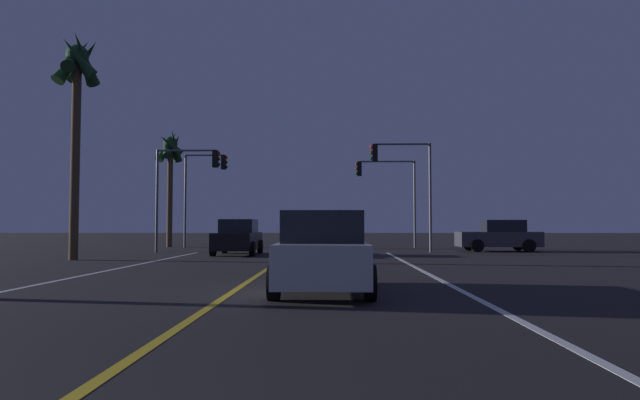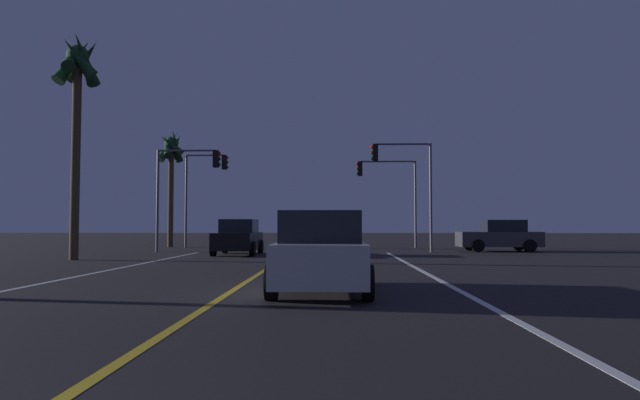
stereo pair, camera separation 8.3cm
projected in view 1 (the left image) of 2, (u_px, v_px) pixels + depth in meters
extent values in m
cube|color=silver|center=(467.00, 293.00, 11.28)|extent=(0.16, 33.28, 0.01)
cube|color=silver|center=(1.00, 292.00, 11.52)|extent=(0.16, 33.28, 0.01)
cube|color=gold|center=(231.00, 293.00, 11.40)|extent=(0.16, 33.28, 0.01)
cylinder|color=black|center=(286.00, 271.00, 12.91)|extent=(0.22, 0.68, 0.68)
cylinder|color=black|center=(362.00, 271.00, 12.87)|extent=(0.22, 0.68, 0.68)
cylinder|color=black|center=(274.00, 282.00, 10.21)|extent=(0.22, 0.68, 0.68)
cylinder|color=black|center=(370.00, 283.00, 10.17)|extent=(0.22, 0.68, 0.68)
cube|color=#B7BABF|center=(323.00, 261.00, 11.55)|extent=(1.80, 4.30, 0.80)
cube|color=black|center=(323.00, 227.00, 11.34)|extent=(1.60, 2.10, 0.64)
cube|color=red|center=(286.00, 263.00, 9.48)|extent=(0.24, 0.08, 0.16)
cube|color=red|center=(356.00, 263.00, 9.45)|extent=(0.24, 0.08, 0.16)
cylinder|color=black|center=(252.00, 249.00, 24.78)|extent=(0.22, 0.68, 0.68)
cylinder|color=black|center=(213.00, 249.00, 24.83)|extent=(0.22, 0.68, 0.68)
cylinder|color=black|center=(260.00, 247.00, 27.48)|extent=(0.22, 0.68, 0.68)
cylinder|color=black|center=(225.00, 246.00, 27.52)|extent=(0.22, 0.68, 0.68)
cube|color=black|center=(238.00, 241.00, 26.17)|extent=(1.80, 4.30, 0.80)
cube|color=black|center=(239.00, 226.00, 26.45)|extent=(1.60, 2.10, 0.64)
cube|color=red|center=(256.00, 238.00, 28.26)|extent=(0.24, 0.08, 0.16)
cube|color=red|center=(233.00, 238.00, 28.29)|extent=(0.24, 0.08, 0.16)
cylinder|color=black|center=(477.00, 246.00, 28.59)|extent=(0.68, 0.22, 0.68)
cylinder|color=black|center=(469.00, 244.00, 30.39)|extent=(0.68, 0.22, 0.68)
cylinder|color=black|center=(529.00, 246.00, 28.52)|extent=(0.68, 0.22, 0.68)
cylinder|color=black|center=(518.00, 245.00, 30.32)|extent=(0.68, 0.22, 0.68)
cube|color=#38383D|center=(498.00, 239.00, 29.47)|extent=(4.30, 1.80, 0.80)
cube|color=black|center=(502.00, 226.00, 29.50)|extent=(2.10, 1.60, 0.64)
cube|color=red|center=(541.00, 238.00, 28.82)|extent=(0.08, 0.24, 0.16)
cube|color=red|center=(533.00, 237.00, 30.02)|extent=(0.08, 0.24, 0.16)
cylinder|color=#4C4C51|center=(430.00, 198.00, 28.47)|extent=(0.14, 0.14, 5.72)
cylinder|color=#4C4C51|center=(402.00, 144.00, 28.64)|extent=(2.88, 0.10, 0.10)
cube|color=black|center=(375.00, 153.00, 28.65)|extent=(0.28, 0.36, 0.90)
sphere|color=red|center=(372.00, 147.00, 28.67)|extent=(0.20, 0.20, 0.20)
sphere|color=#3C2706|center=(372.00, 153.00, 28.65)|extent=(0.20, 0.20, 0.20)
sphere|color=#063816|center=(372.00, 158.00, 28.64)|extent=(0.20, 0.20, 0.20)
cylinder|color=#4C4C51|center=(157.00, 201.00, 28.82)|extent=(0.14, 0.14, 5.42)
cylinder|color=#4C4C51|center=(187.00, 151.00, 28.90)|extent=(3.09, 0.10, 0.10)
cube|color=black|center=(215.00, 159.00, 28.84)|extent=(0.28, 0.36, 0.90)
sphere|color=red|center=(219.00, 153.00, 28.85)|extent=(0.20, 0.20, 0.20)
sphere|color=#3C2706|center=(218.00, 159.00, 28.84)|extent=(0.20, 0.20, 0.20)
sphere|color=#063816|center=(218.00, 164.00, 28.83)|extent=(0.20, 0.20, 0.20)
cylinder|color=#4C4C51|center=(415.00, 204.00, 33.96)|extent=(0.14, 0.14, 5.45)
cylinder|color=#4C4C51|center=(387.00, 161.00, 34.12)|extent=(3.43, 0.10, 0.10)
cube|color=black|center=(359.00, 169.00, 34.14)|extent=(0.28, 0.36, 0.90)
sphere|color=red|center=(357.00, 164.00, 34.16)|extent=(0.20, 0.20, 0.20)
sphere|color=#3C2706|center=(357.00, 169.00, 34.15)|extent=(0.20, 0.20, 0.20)
sphere|color=#063816|center=(357.00, 173.00, 34.13)|extent=(0.20, 0.20, 0.20)
cylinder|color=#4C4C51|center=(185.00, 201.00, 34.32)|extent=(0.14, 0.14, 5.88)
cylinder|color=#4C4C51|center=(205.00, 155.00, 34.43)|extent=(2.41, 0.10, 0.10)
cube|color=black|center=(224.00, 162.00, 34.38)|extent=(0.28, 0.36, 0.90)
sphere|color=red|center=(226.00, 158.00, 34.39)|extent=(0.20, 0.20, 0.20)
sphere|color=#3C2706|center=(226.00, 162.00, 34.37)|extent=(0.20, 0.20, 0.20)
sphere|color=#063816|center=(226.00, 167.00, 34.36)|extent=(0.20, 0.20, 0.20)
cylinder|color=#473826|center=(75.00, 160.00, 22.36)|extent=(0.36, 0.36, 8.18)
sphere|color=#19381E|center=(77.00, 56.00, 22.56)|extent=(0.90, 0.90, 0.90)
cone|color=#19381E|center=(84.00, 59.00, 22.52)|extent=(0.69, 2.02, 2.09)
cone|color=#19381E|center=(84.00, 61.00, 22.81)|extent=(1.94, 1.35, 1.84)
cone|color=#19381E|center=(73.00, 60.00, 22.72)|extent=(1.46, 1.81, 2.29)
cone|color=#19381E|center=(69.00, 58.00, 22.45)|extent=(1.12, 1.72, 1.46)
cone|color=#19381E|center=(78.00, 57.00, 22.28)|extent=(1.62, 1.20, 1.74)
cylinder|color=#473826|center=(170.00, 197.00, 35.50)|extent=(0.36, 0.36, 6.51)
sphere|color=#19381E|center=(171.00, 143.00, 35.66)|extent=(0.90, 0.90, 0.90)
cone|color=#19381E|center=(175.00, 146.00, 35.62)|extent=(0.68, 1.72, 2.16)
cone|color=#19381E|center=(174.00, 146.00, 35.90)|extent=(1.51, 1.26, 1.71)
cone|color=#19381E|center=(168.00, 146.00, 35.83)|extent=(1.48, 1.78, 2.25)
cone|color=#19381E|center=(166.00, 145.00, 35.53)|extent=(1.32, 1.91, 1.89)
cone|color=#19381E|center=(171.00, 145.00, 35.36)|extent=(1.77, 1.03, 1.55)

